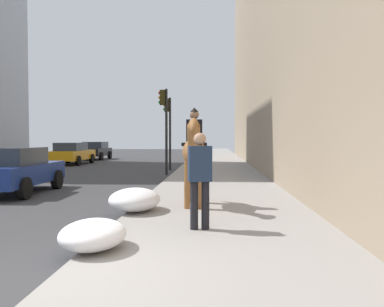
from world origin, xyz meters
TOP-DOWN VIEW (x-y plane):
  - sidewalk_slab at (0.00, -2.04)m, footprint 120.00×4.09m
  - mounted_horse_near at (4.95, -1.43)m, footprint 2.15×0.61m
  - pedestrian_greeting at (2.46, -1.65)m, footprint 0.33×0.44m
  - car_near_lane at (28.26, 7.78)m, footprint 4.08×2.08m
  - car_mid_lane at (7.64, 4.28)m, footprint 4.12×1.98m
  - car_far_lane at (21.89, 7.44)m, footprint 4.59×1.97m
  - traffic_light_near_curb at (14.43, 0.41)m, footprint 0.20×0.44m
  - traffic_light_far_curb at (17.44, 0.56)m, footprint 0.20×0.44m
  - snow_pile_near at (1.08, -0.15)m, footprint 1.23×0.95m
  - snow_pile_far at (4.21, -0.15)m, footprint 1.46×1.12m

SIDE VIEW (x-z plane):
  - sidewalk_slab at x=0.00m, z-range 0.00..0.12m
  - snow_pile_near at x=1.08m, z-range 0.12..0.55m
  - snow_pile_far at x=4.21m, z-range 0.12..0.62m
  - car_mid_lane at x=7.64m, z-range 0.03..1.47m
  - car_near_lane at x=28.26m, z-range 0.03..1.47m
  - car_far_lane at x=21.89m, z-range 0.03..1.47m
  - pedestrian_greeting at x=2.46m, z-range 0.25..1.95m
  - mounted_horse_near at x=4.95m, z-range 0.27..2.60m
  - traffic_light_far_curb at x=17.44m, z-range 0.66..4.58m
  - traffic_light_near_curb at x=14.43m, z-range 0.68..4.71m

